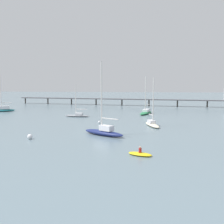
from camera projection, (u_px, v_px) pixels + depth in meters
ground_plane at (100, 133)px, 47.82m from camera, size 400.00×400.00×0.00m
pier at (169, 97)px, 99.56m from camera, size 85.04×14.51×6.79m
sailboat_green at (146, 112)px, 75.92m from camera, size 4.63×8.87×10.57m
sailboat_teal at (3, 109)px, 82.17m from camera, size 7.55×4.68×11.26m
sailboat_navy at (104, 131)px, 45.18m from camera, size 7.84×5.99×12.32m
sailboat_cream at (152, 123)px, 54.75m from camera, size 3.52×7.24×9.82m
sailboat_gray at (77, 115)px, 69.90m from camera, size 6.45×2.28×8.42m
dinghy_yellow at (140, 154)px, 32.91m from camera, size 3.36×2.50×1.14m
mooring_buoy_far at (99, 122)px, 58.53m from camera, size 0.57×0.57×0.57m
mooring_buoy_outer at (30, 137)px, 42.31m from camera, size 0.80×0.80×0.80m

